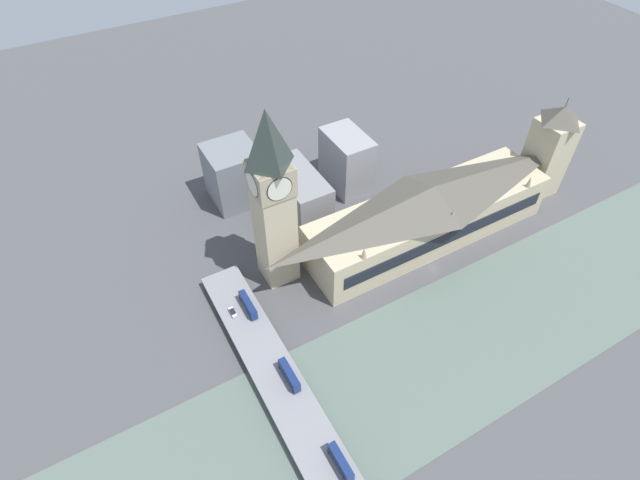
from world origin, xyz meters
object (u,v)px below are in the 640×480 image
(double_decker_bus_rear, at_px, (341,462))
(double_decker_bus_mid, at_px, (289,375))
(road_bridge, at_px, (304,425))
(double_decker_bus_lead, at_px, (248,305))
(car_northbound_tail, at_px, (233,312))
(clock_tower, at_px, (273,199))
(parliament_hall, at_px, (429,213))
(victoria_tower, at_px, (548,151))

(double_decker_bus_rear, bearing_deg, double_decker_bus_mid, 0.42)
(road_bridge, bearing_deg, double_decker_bus_lead, -3.53)
(double_decker_bus_lead, bearing_deg, car_northbound_tail, 79.63)
(road_bridge, distance_m, double_decker_bus_mid, 16.22)
(double_decker_bus_lead, xyz_separation_m, car_northbound_tail, (1.06, 5.77, -1.86))
(double_decker_bus_mid, bearing_deg, clock_tower, -21.94)
(parliament_hall, relative_size, road_bridge, 0.76)
(road_bridge, relative_size, double_decker_bus_lead, 11.78)
(road_bridge, relative_size, double_decker_bus_rear, 12.49)
(clock_tower, relative_size, double_decker_bus_lead, 6.24)
(road_bridge, xyz_separation_m, double_decker_bus_lead, (47.92, -2.96, 3.43))
(double_decker_bus_mid, bearing_deg, double_decker_bus_rear, -179.58)
(victoria_tower, height_order, double_decker_bus_rear, victoria_tower)
(parliament_hall, height_order, double_decker_bus_mid, parliament_hall)
(road_bridge, distance_m, double_decker_bus_rear, 16.74)
(road_bridge, height_order, double_decker_bus_mid, double_decker_bus_mid)
(victoria_tower, relative_size, double_decker_bus_mid, 4.10)
(parliament_hall, distance_m, victoria_tower, 65.01)
(parliament_hall, xyz_separation_m, double_decker_bus_mid, (-33.66, 81.71, -6.82))
(parliament_hall, relative_size, double_decker_bus_rear, 9.47)
(parliament_hall, distance_m, car_northbound_tail, 88.14)
(victoria_tower, bearing_deg, parliament_hall, 90.05)
(clock_tower, distance_m, double_decker_bus_lead, 39.61)
(road_bridge, bearing_deg, double_decker_bus_rear, -167.96)
(double_decker_bus_mid, height_order, car_northbound_tail, double_decker_bus_mid)
(road_bridge, height_order, double_decker_bus_lead, double_decker_bus_lead)
(parliament_hall, bearing_deg, double_decker_bus_mid, 112.39)
(clock_tower, height_order, car_northbound_tail, clock_tower)
(victoria_tower, distance_m, road_bridge, 158.37)
(victoria_tower, xyz_separation_m, double_decker_bus_mid, (-33.71, 146.22, -14.87))
(clock_tower, relative_size, victoria_tower, 1.56)
(victoria_tower, height_order, road_bridge, victoria_tower)
(double_decker_bus_lead, height_order, double_decker_bus_mid, double_decker_bus_mid)
(victoria_tower, bearing_deg, double_decker_bus_rear, 114.07)
(road_bridge, bearing_deg, clock_tower, -19.43)
(double_decker_bus_mid, bearing_deg, double_decker_bus_lead, 0.39)
(double_decker_bus_rear, bearing_deg, double_decker_bus_lead, 0.40)
(parliament_hall, relative_size, double_decker_bus_mid, 9.15)
(car_northbound_tail, bearing_deg, road_bridge, -176.71)
(parliament_hall, distance_m, double_decker_bus_mid, 88.63)
(victoria_tower, height_order, double_decker_bus_mid, victoria_tower)
(victoria_tower, xyz_separation_m, car_northbound_tail, (-0.24, 152.21, -16.83))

